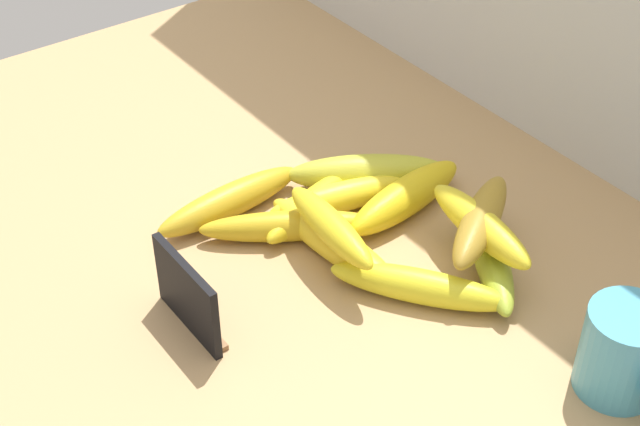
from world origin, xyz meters
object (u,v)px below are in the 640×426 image
at_px(banana_2, 230,201).
at_px(banana_4, 340,197).
at_px(banana_5, 289,226).
at_px(chalkboard_sign, 188,298).
at_px(banana_0, 490,253).
at_px(banana_6, 310,206).
at_px(banana_7, 406,197).
at_px(banana_10, 481,221).
at_px(banana_3, 420,286).
at_px(banana_11, 480,225).
at_px(banana_1, 334,243).
at_px(banana_8, 367,172).
at_px(coffee_mug, 625,353).
at_px(banana_9, 331,227).

relative_size(banana_2, banana_4, 1.11).
bearing_deg(banana_5, chalkboard_sign, -70.82).
height_order(banana_0, banana_6, banana_0).
relative_size(banana_7, banana_10, 1.09).
xyz_separation_m(banana_3, banana_5, (-0.16, -0.05, -0.00)).
relative_size(banana_2, banana_11, 1.23).
bearing_deg(banana_7, banana_6, -120.56).
distance_m(chalkboard_sign, banana_3, 0.23).
bearing_deg(banana_7, banana_2, -125.31).
bearing_deg(banana_4, banana_1, -41.13).
distance_m(banana_1, banana_5, 0.06).
distance_m(banana_6, banana_7, 0.11).
distance_m(banana_6, banana_11, 0.20).
height_order(chalkboard_sign, banana_8, chalkboard_sign).
distance_m(banana_8, banana_10, 0.18).
xyz_separation_m(coffee_mug, banana_7, (-0.32, 0.01, -0.02)).
distance_m(banana_5, banana_7, 0.14).
bearing_deg(banana_10, banana_5, -137.03).
xyz_separation_m(coffee_mug, banana_0, (-0.19, 0.02, -0.03)).
relative_size(chalkboard_sign, banana_7, 0.62).
distance_m(coffee_mug, banana_1, 0.32).
bearing_deg(banana_6, banana_1, -14.88).
bearing_deg(banana_5, banana_2, -158.80).
height_order(banana_6, banana_11, banana_11).
bearing_deg(banana_0, banana_6, -149.91).
distance_m(coffee_mug, banana_11, 0.20).
height_order(banana_4, banana_9, banana_9).
height_order(banana_3, banana_6, banana_3).
bearing_deg(banana_0, banana_9, -126.21).
bearing_deg(banana_2, banana_11, 35.43).
bearing_deg(banana_7, banana_4, -129.84).
bearing_deg(banana_4, banana_10, 21.90).
bearing_deg(banana_9, banana_8, 126.53).
height_order(chalkboard_sign, banana_9, chalkboard_sign).
distance_m(coffee_mug, banana_7, 0.32).
xyz_separation_m(banana_0, banana_4, (-0.17, -0.07, -0.00)).
height_order(banana_8, banana_10, banana_10).
xyz_separation_m(banana_9, banana_10, (0.09, 0.13, 0.00)).
distance_m(banana_1, banana_2, 0.14).
xyz_separation_m(banana_3, banana_4, (-0.17, 0.03, -0.00)).
bearing_deg(banana_6, banana_7, 59.44).
xyz_separation_m(banana_1, banana_4, (-0.06, 0.06, -0.00)).
distance_m(banana_3, banana_7, 0.15).
xyz_separation_m(banana_7, banana_9, (0.03, -0.13, 0.03)).
xyz_separation_m(banana_6, banana_8, (-0.01, 0.09, 0.00)).
relative_size(chalkboard_sign, banana_10, 0.67).
xyz_separation_m(chalkboard_sign, banana_5, (-0.05, 0.16, -0.02)).
relative_size(banana_0, banana_11, 1.23).
distance_m(banana_3, banana_11, 0.09).
bearing_deg(banana_9, banana_0, 53.79).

